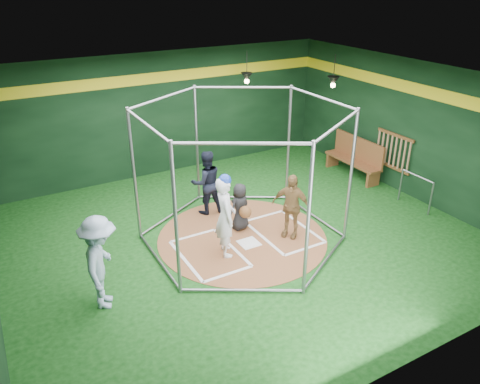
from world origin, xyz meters
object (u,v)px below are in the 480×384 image
visitor_leopard (291,206)px  dugout_bench (355,156)px  umpire (206,182)px  batter_figure (225,215)px

visitor_leopard → dugout_bench: visitor_leopard is taller
visitor_leopard → umpire: umpire is taller
dugout_bench → batter_figure: bearing=-160.3°
batter_figure → umpire: (0.48, 1.89, -0.10)m
batter_figure → visitor_leopard: (1.60, -0.06, -0.16)m
batter_figure → visitor_leopard: batter_figure is taller
batter_figure → umpire: 1.95m
batter_figure → umpire: batter_figure is taller
batter_figure → dugout_bench: batter_figure is taller
umpire → dugout_bench: umpire is taller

